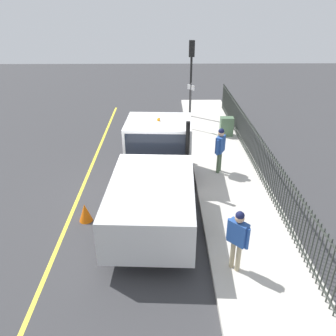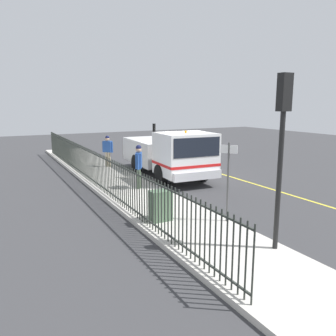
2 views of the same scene
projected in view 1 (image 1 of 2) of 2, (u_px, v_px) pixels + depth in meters
The scene contains 11 objects.
ground_plane at pixel (145, 199), 11.88m from camera, with size 54.10×54.10×0.00m, color #38383A.
sidewalk_slab at pixel (236, 197), 11.89m from camera, with size 2.66×24.59×0.15m, color beige.
lane_marking at pixel (77, 200), 11.85m from camera, with size 0.12×22.13×0.01m, color yellow.
work_truck at pixel (156, 167), 11.31m from camera, with size 2.71×6.77×2.72m.
worker_standing at pixel (220, 146), 12.95m from camera, with size 0.45×0.59×1.82m.
pedestrian_distant at pixel (238, 235), 8.19m from camera, with size 0.50×0.50×1.73m.
iron_fence at pixel (271, 176), 11.52m from camera, with size 0.04×20.94×1.51m.
traffic_light_near at pixel (191, 64), 18.41m from camera, with size 0.30×0.21×4.17m.
utility_cabinet at pixel (227, 126), 16.78m from camera, with size 0.63×0.42×0.93m, color #4C6B4C.
traffic_cone at pixel (85, 213), 10.63m from camera, with size 0.42×0.42×0.60m, color orange.
street_sign at pixel (191, 101), 17.16m from camera, with size 0.33×0.41×2.38m.
Camera 1 is at (0.69, -10.11, 6.36)m, focal length 36.16 mm.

